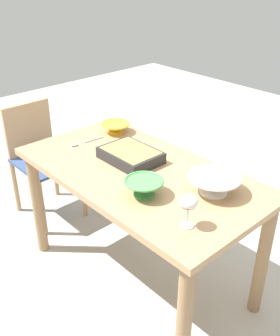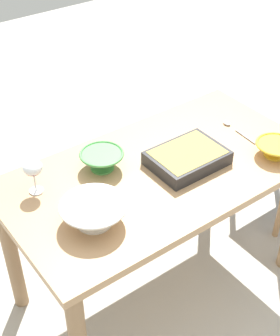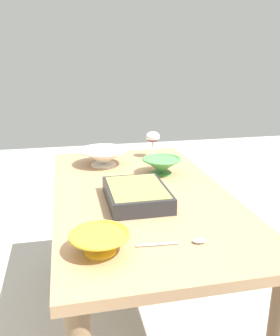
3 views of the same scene
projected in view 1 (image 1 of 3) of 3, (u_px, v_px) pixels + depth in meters
ground_plane at (139, 275)px, 2.53m from camera, size 8.00×8.00×0.00m
dining_table at (139, 189)px, 2.21m from camera, size 1.42×0.76×0.77m
chair at (40, 156)px, 2.97m from camera, size 0.45×0.39×0.86m
wine_glass at (188, 203)px, 1.65m from camera, size 0.08×0.08×0.16m
casserole_dish at (131, 155)px, 2.24m from camera, size 0.33×0.25×0.07m
mixing_bowl at (214, 183)px, 1.93m from camera, size 0.26×0.26×0.09m
small_bowl at (144, 187)px, 1.91m from camera, size 0.20×0.20×0.09m
serving_bowl at (116, 127)px, 2.59m from camera, size 0.19×0.19×0.07m
serving_spoon at (81, 143)px, 2.44m from camera, size 0.04×0.23×0.01m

